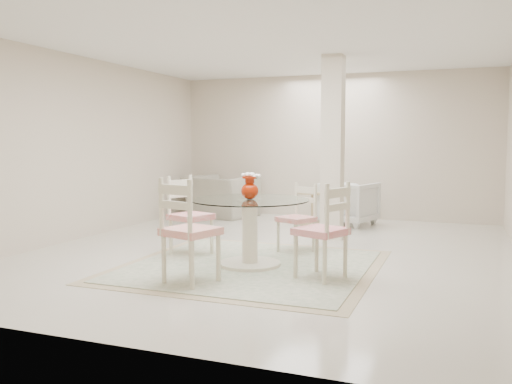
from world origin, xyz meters
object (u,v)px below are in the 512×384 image
(armchair_white, at_px, (349,203))
(side_table, at_px, (313,209))
(column, at_px, (333,148))
(red_vase, at_px, (250,187))
(recliner_taupe, at_px, (221,196))
(dining_chair_north, at_px, (299,213))
(dining_chair_west, at_px, (187,209))
(dining_chair_east, at_px, (327,224))
(dining_chair_south, at_px, (186,223))
(dining_table, at_px, (250,232))

(armchair_white, height_order, side_table, armchair_white)
(column, distance_m, armchair_white, 1.69)
(red_vase, xyz_separation_m, recliner_taupe, (-2.05, 3.70, -0.54))
(column, relative_size, dining_chair_north, 2.72)
(dining_chair_west, bearing_deg, dining_chair_east, -88.07)
(dining_chair_east, relative_size, dining_chair_north, 1.14)
(red_vase, distance_m, dining_chair_south, 1.07)
(side_table, bearing_deg, dining_chair_north, -79.40)
(red_vase, relative_size, armchair_white, 0.37)
(dining_chair_north, relative_size, armchair_white, 1.19)
(red_vase, relative_size, dining_chair_north, 0.31)
(dining_chair_east, height_order, dining_chair_west, dining_chair_east)
(dining_chair_south, xyz_separation_m, armchair_white, (0.76, 4.56, -0.25))
(dining_chair_west, xyz_separation_m, recliner_taupe, (-1.08, 3.40, -0.20))
(dining_chair_west, bearing_deg, column, -17.81)
(red_vase, distance_m, dining_chair_north, 1.09)
(dining_chair_north, relative_size, recliner_taupe, 0.83)
(column, relative_size, dining_chair_east, 2.38)
(recliner_taupe, bearing_deg, armchair_white, -169.51)
(column, relative_size, dining_chair_south, 2.27)
(armchair_white, bearing_deg, red_vase, 100.09)
(dining_chair_east, height_order, armchair_white, dining_chair_east)
(dining_chair_north, xyz_separation_m, dining_chair_south, (-0.62, -1.95, 0.11))
(column, bearing_deg, dining_chair_west, -127.33)
(red_vase, distance_m, dining_chair_west, 1.08)
(dining_chair_west, bearing_deg, red_vase, -87.80)
(red_vase, distance_m, recliner_taupe, 4.27)
(recliner_taupe, bearing_deg, column, 162.39)
(dining_table, height_order, dining_chair_east, dining_chair_east)
(dining_chair_north, height_order, recliner_taupe, dining_chair_north)
(dining_chair_east, height_order, recliner_taupe, dining_chair_east)
(dining_chair_east, relative_size, dining_chair_west, 1.02)
(dining_chair_east, distance_m, recliner_taupe, 5.04)
(column, xyz_separation_m, dining_chair_south, (-0.77, -3.17, -0.72))
(dining_table, distance_m, recliner_taupe, 4.24)
(dining_table, bearing_deg, red_vase, 84.29)
(dining_table, bearing_deg, column, 78.12)
(red_vase, height_order, armchair_white, red_vase)
(red_vase, height_order, dining_chair_south, dining_chair_south)
(dining_table, bearing_deg, dining_chair_west, 162.49)
(column, height_order, armchair_white, column)
(recliner_taupe, height_order, armchair_white, recliner_taupe)
(dining_chair_west, bearing_deg, dining_chair_north, -43.43)
(red_vase, bearing_deg, dining_table, -95.71)
(dining_chair_east, bearing_deg, dining_chair_north, -130.71)
(column, distance_m, red_vase, 2.27)
(dining_chair_east, distance_m, dining_chair_west, 2.05)
(armchair_white, bearing_deg, dining_table, 100.09)
(dining_table, relative_size, dining_chair_west, 1.22)
(dining_chair_north, xyz_separation_m, side_table, (-0.45, 2.40, -0.26))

